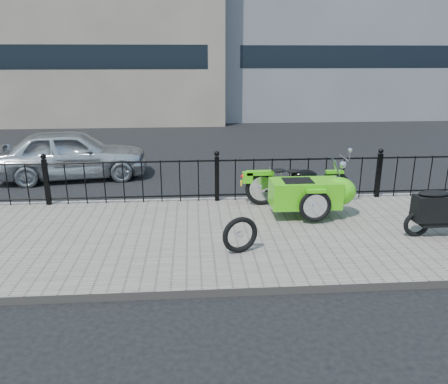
{
  "coord_description": "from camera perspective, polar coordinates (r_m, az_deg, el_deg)",
  "views": [
    {
      "loc": [
        -0.51,
        -7.52,
        3.1
      ],
      "look_at": [
        0.05,
        -0.1,
        0.75
      ],
      "focal_mm": 35.0,
      "sensor_mm": 36.0,
      "label": 1
    }
  ],
  "objects": [
    {
      "name": "sedan_car",
      "position": [
        11.97,
        -19.23,
        4.72
      ],
      "size": [
        3.96,
        2.04,
        1.29
      ],
      "primitive_type": "imported",
      "rotation": [
        0.0,
        0.0,
        1.71
      ],
      "color": "silver",
      "rests_on": "ground"
    },
    {
      "name": "curb",
      "position": [
        9.48,
        -0.97,
        -1.17
      ],
      "size": [
        30.0,
        0.1,
        0.12
      ],
      "primitive_type": "cube",
      "color": "gray",
      "rests_on": "ground"
    },
    {
      "name": "iron_fence",
      "position": [
        9.19,
        -0.93,
        1.67
      ],
      "size": [
        14.11,
        0.11,
        1.08
      ],
      "color": "black",
      "rests_on": "sidewalk"
    },
    {
      "name": "scooter",
      "position": [
        8.3,
        27.09,
        -2.23
      ],
      "size": [
        1.69,
        0.49,
        1.14
      ],
      "color": "black",
      "rests_on": "sidewalk"
    },
    {
      "name": "spare_tire",
      "position": [
        6.83,
        2.12,
        -5.61
      ],
      "size": [
        0.59,
        0.27,
        0.59
      ],
      "primitive_type": "torus",
      "rotation": [
        1.57,
        0.0,
        0.32
      ],
      "color": "black",
      "rests_on": "sidewalk"
    },
    {
      "name": "ground",
      "position": [
        8.15,
        -0.37,
        -4.8
      ],
      "size": [
        120.0,
        120.0,
        0.0
      ],
      "primitive_type": "plane",
      "color": "black",
      "rests_on": "ground"
    },
    {
      "name": "sidewalk",
      "position": [
        7.67,
        -0.12,
        -5.8
      ],
      "size": [
        30.0,
        3.8,
        0.12
      ],
      "primitive_type": "cube",
      "color": "slate",
      "rests_on": "ground"
    },
    {
      "name": "motorcycle_sidecar",
      "position": [
        8.56,
        11.44,
        0.18
      ],
      "size": [
        2.28,
        1.48,
        0.98
      ],
      "color": "black",
      "rests_on": "sidewalk"
    }
  ]
}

